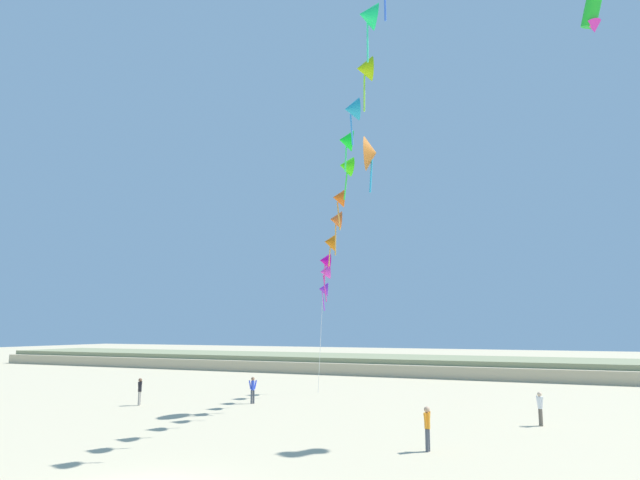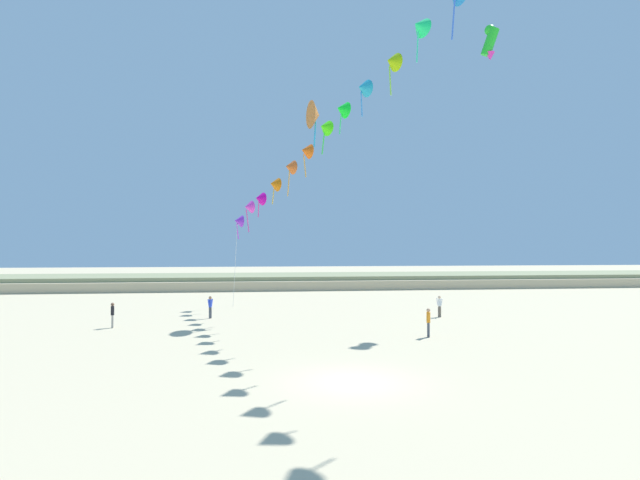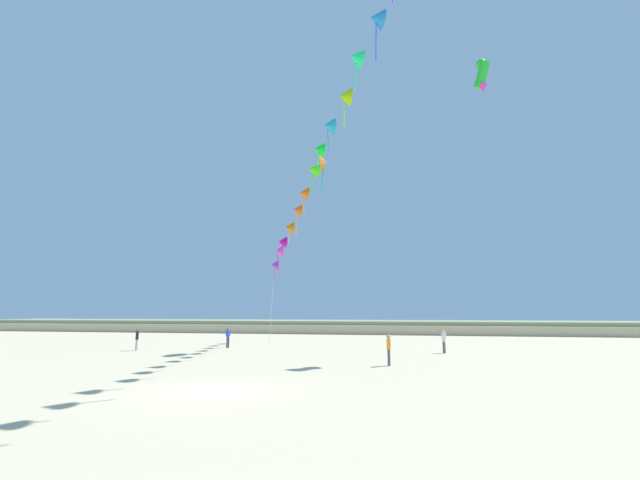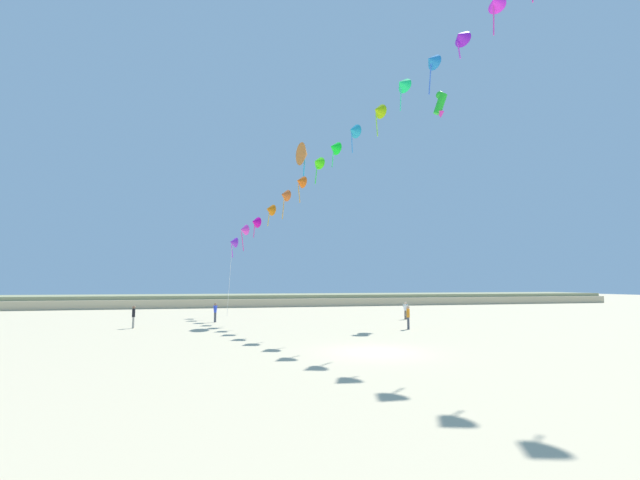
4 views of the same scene
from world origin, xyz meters
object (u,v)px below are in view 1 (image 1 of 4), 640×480
(person_near_left, at_px, (540,406))
(large_kite_mid_trail, at_px, (592,5))
(person_near_right, at_px, (253,388))
(person_mid_center, at_px, (427,425))
(large_kite_low_lead, at_px, (371,153))
(person_far_left, at_px, (140,390))

(person_near_left, bearing_deg, large_kite_mid_trail, -15.99)
(person_near_right, xyz_separation_m, person_mid_center, (13.84, -9.60, 0.03))
(person_near_left, xyz_separation_m, person_mid_center, (-3.74, -8.24, 0.05))
(person_near_left, relative_size, large_kite_low_lead, 0.45)
(person_far_left, relative_size, large_kite_low_lead, 0.45)
(person_mid_center, xyz_separation_m, large_kite_mid_trail, (7.45, 7.18, 20.28))
(person_near_right, bearing_deg, large_kite_mid_trail, -6.49)
(person_near_right, relative_size, large_kite_mid_trail, 0.62)
(person_near_left, bearing_deg, large_kite_low_lead, 167.90)
(person_far_left, bearing_deg, large_kite_mid_trail, 2.70)
(person_near_right, distance_m, person_mid_center, 16.85)
(person_near_left, relative_size, person_mid_center, 0.95)
(person_near_right, height_order, large_kite_mid_trail, large_kite_mid_trail)
(person_mid_center, distance_m, large_kite_mid_trail, 22.77)
(person_near_left, xyz_separation_m, person_near_right, (-17.59, 1.36, 0.01))
(person_mid_center, relative_size, person_far_left, 1.03)
(person_near_right, bearing_deg, person_mid_center, -34.75)
(person_near_left, distance_m, large_kite_low_lead, 17.88)
(person_near_right, bearing_deg, person_near_left, -4.42)
(person_mid_center, relative_size, large_kite_mid_trail, 0.64)
(person_near_right, xyz_separation_m, large_kite_low_lead, (8.09, 0.68, 15.00))
(person_near_left, height_order, large_kite_mid_trail, large_kite_mid_trail)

